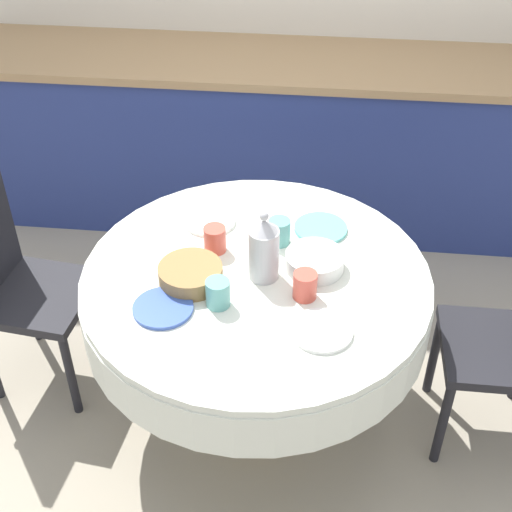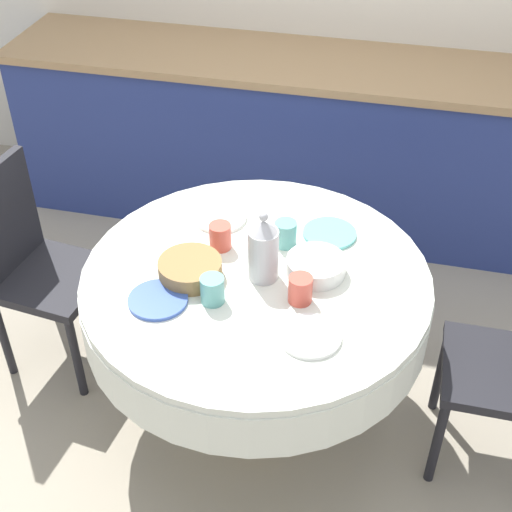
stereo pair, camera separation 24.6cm
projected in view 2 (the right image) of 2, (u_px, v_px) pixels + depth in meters
ground_plane at (256, 407)px, 2.96m from camera, size 12.00×12.00×0.00m
kitchen_counter at (319, 143)px, 3.77m from camera, size 3.24×0.64×0.91m
dining_table at (256, 300)px, 2.59m from camera, size 1.25×1.25×0.72m
chair_right at (34, 260)px, 2.90m from camera, size 0.45×0.45×0.93m
plate_near_left at (158, 300)px, 2.39m from camera, size 0.20×0.20×0.01m
cup_near_left at (212, 290)px, 2.37m from camera, size 0.08×0.08×0.10m
plate_near_right at (310, 336)px, 2.26m from camera, size 0.20×0.20×0.01m
cup_near_right at (300, 289)px, 2.37m from camera, size 0.08×0.08×0.10m
plate_far_left at (220, 218)px, 2.76m from camera, size 0.20×0.20×0.01m
cup_far_left at (220, 236)px, 2.60m from camera, size 0.08×0.08×0.10m
plate_far_right at (330, 234)px, 2.68m from camera, size 0.20×0.20×0.01m
cup_far_right at (286, 234)px, 2.61m from camera, size 0.08×0.08×0.10m
coffee_carafe at (263, 250)px, 2.42m from camera, size 0.11×0.11×0.27m
bread_basket at (190, 269)px, 2.48m from camera, size 0.22×0.22×0.06m
fruit_bowl at (316, 266)px, 2.49m from camera, size 0.21×0.21×0.06m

